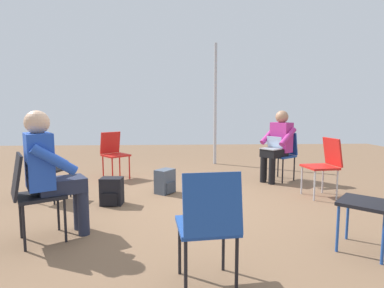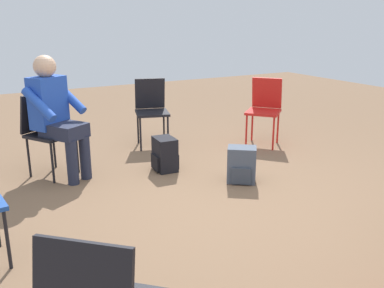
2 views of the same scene
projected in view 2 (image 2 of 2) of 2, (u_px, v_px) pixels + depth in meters
name	position (u px, v px, depth m)	size (l,w,h in m)	color
ground_plane	(212.00, 206.00, 3.75)	(14.00, 14.00, 0.00)	brown
chair_west	(151.00, 107.00, 5.41)	(0.53, 0.50, 0.85)	black
chair_northwest	(265.00, 106.00, 5.46)	(0.58, 0.59, 0.85)	red
chair_southwest	(46.00, 128.00, 4.38)	(0.58, 0.56, 0.85)	black
person_in_blue	(56.00, 111.00, 4.25)	(0.63, 0.62, 1.24)	#23283D
backpack_near_laptop_user	(242.00, 167.00, 4.27)	(0.33, 0.34, 0.36)	#475160
backpack_by_empty_chair	(165.00, 156.00, 4.59)	(0.29, 0.26, 0.36)	black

